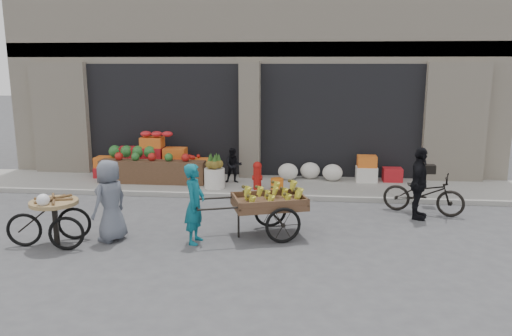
# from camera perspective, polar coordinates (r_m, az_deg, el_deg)

# --- Properties ---
(ground) EXTENTS (80.00, 80.00, 0.00)m
(ground) POSITION_cam_1_polar(r_m,az_deg,el_deg) (9.30, -4.23, -8.49)
(ground) COLOR #424244
(ground) RESTS_ON ground
(sidewalk) EXTENTS (18.00, 2.20, 0.12)m
(sidewalk) POSITION_cam_1_polar(r_m,az_deg,el_deg) (13.16, -1.13, -2.07)
(sidewalk) COLOR gray
(sidewalk) RESTS_ON ground
(building) EXTENTS (14.00, 6.45, 7.00)m
(building) POSITION_cam_1_polar(r_m,az_deg,el_deg) (16.68, 0.50, 12.36)
(building) COLOR beige
(building) RESTS_ON ground
(fruit_display) EXTENTS (3.10, 1.12, 1.24)m
(fruit_display) POSITION_cam_1_polar(r_m,az_deg,el_deg) (13.81, -11.27, 0.97)
(fruit_display) COLOR #B4191F
(fruit_display) RESTS_ON sidewalk
(pineapple_bin) EXTENTS (0.52, 0.52, 0.50)m
(pineapple_bin) POSITION_cam_1_polar(r_m,az_deg,el_deg) (12.72, -4.76, -1.16)
(pineapple_bin) COLOR silver
(pineapple_bin) RESTS_ON sidewalk
(fire_hydrant) EXTENTS (0.22, 0.22, 0.71)m
(fire_hydrant) POSITION_cam_1_polar(r_m,az_deg,el_deg) (12.49, 0.15, -0.74)
(fire_hydrant) COLOR #A5140F
(fire_hydrant) RESTS_ON sidewalk
(orange_bucket) EXTENTS (0.32, 0.32, 0.30)m
(orange_bucket) POSITION_cam_1_polar(r_m,az_deg,el_deg) (12.45, 2.42, -1.89)
(orange_bucket) COLOR orange
(orange_bucket) RESTS_ON sidewalk
(right_bay_goods) EXTENTS (3.35, 0.60, 0.70)m
(right_bay_goods) POSITION_cam_1_polar(r_m,az_deg,el_deg) (13.61, 10.17, -0.28)
(right_bay_goods) COLOR silver
(right_bay_goods) RESTS_ON sidewalk
(seated_person) EXTENTS (0.51, 0.43, 0.93)m
(seated_person) POSITION_cam_1_polar(r_m,az_deg,el_deg) (13.19, -2.59, 0.29)
(seated_person) COLOR black
(seated_person) RESTS_ON sidewalk
(banana_cart) EXTENTS (2.44, 1.55, 0.95)m
(banana_cart) POSITION_cam_1_polar(r_m,az_deg,el_deg) (9.44, 1.21, -3.72)
(banana_cart) COLOR brown
(banana_cart) RESTS_ON ground
(vendor_woman) EXTENTS (0.40, 0.57, 1.48)m
(vendor_woman) POSITION_cam_1_polar(r_m,az_deg,el_deg) (9.12, -7.02, -4.08)
(vendor_woman) COLOR #0E5D6D
(vendor_woman) RESTS_ON ground
(tricycle_cart) EXTENTS (1.46, 1.00, 0.95)m
(tricycle_cart) POSITION_cam_1_polar(r_m,az_deg,el_deg) (9.66, -22.04, -5.02)
(tricycle_cart) COLOR #9E7F51
(tricycle_cart) RESTS_ON ground
(vendor_grey) EXTENTS (0.75, 0.88, 1.52)m
(vendor_grey) POSITION_cam_1_polar(r_m,az_deg,el_deg) (9.55, -16.34, -3.59)
(vendor_grey) COLOR slate
(vendor_grey) RESTS_ON ground
(bicycle) EXTENTS (1.82, 1.13, 0.90)m
(bicycle) POSITION_cam_1_polar(r_m,az_deg,el_deg) (11.48, 18.59, -2.77)
(bicycle) COLOR black
(bicycle) RESTS_ON ground
(cyclist) EXTENTS (0.65, 0.97, 1.53)m
(cyclist) POSITION_cam_1_polar(r_m,az_deg,el_deg) (10.99, 18.12, -1.69)
(cyclist) COLOR black
(cyclist) RESTS_ON ground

